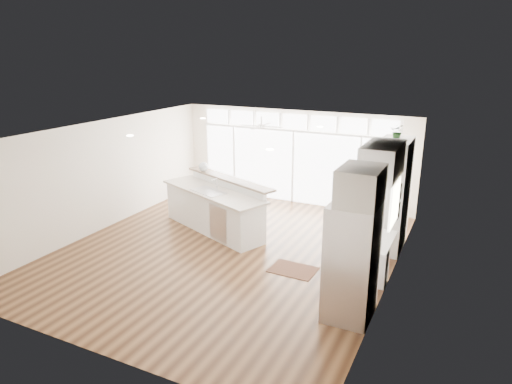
% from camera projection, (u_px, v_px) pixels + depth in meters
% --- Properties ---
extents(floor, '(7.00, 8.00, 0.02)m').
position_uv_depth(floor, '(228.00, 252.00, 10.23)').
color(floor, '#412614').
rests_on(floor, ground).
extents(ceiling, '(7.00, 8.00, 0.02)m').
position_uv_depth(ceiling, '(225.00, 132.00, 9.42)').
color(ceiling, white).
rests_on(ceiling, wall_back).
extents(wall_back, '(7.00, 0.04, 2.70)m').
position_uv_depth(wall_back, '(294.00, 157.00, 13.26)').
color(wall_back, white).
rests_on(wall_back, floor).
extents(wall_front, '(7.00, 0.04, 2.70)m').
position_uv_depth(wall_front, '(86.00, 271.00, 6.39)').
color(wall_front, white).
rests_on(wall_front, floor).
extents(wall_left, '(0.04, 8.00, 2.70)m').
position_uv_depth(wall_left, '(104.00, 175.00, 11.29)').
color(wall_left, white).
rests_on(wall_left, floor).
extents(wall_right, '(0.04, 8.00, 2.70)m').
position_uv_depth(wall_right, '(393.00, 219.00, 8.36)').
color(wall_right, white).
rests_on(wall_right, floor).
extents(glass_wall, '(5.80, 0.06, 2.08)m').
position_uv_depth(glass_wall, '(293.00, 167.00, 13.29)').
color(glass_wall, silver).
rests_on(glass_wall, wall_back).
extents(transom_row, '(5.90, 0.06, 0.40)m').
position_uv_depth(transom_row, '(295.00, 122.00, 12.90)').
color(transom_row, silver).
rests_on(transom_row, wall_back).
extents(desk_window, '(0.04, 0.85, 0.85)m').
position_uv_depth(desk_window, '(394.00, 204.00, 8.57)').
color(desk_window, white).
rests_on(desk_window, wall_right).
extents(ceiling_fan, '(1.16, 1.16, 0.32)m').
position_uv_depth(ceiling_fan, '(261.00, 122.00, 12.10)').
color(ceiling_fan, white).
rests_on(ceiling_fan, ceiling).
extents(recessed_lights, '(3.40, 3.00, 0.02)m').
position_uv_depth(recessed_lights, '(230.00, 131.00, 9.60)').
color(recessed_lights, white).
rests_on(recessed_lights, ceiling).
extents(oven_cabinet, '(0.64, 1.20, 2.50)m').
position_uv_depth(oven_cabinet, '(392.00, 195.00, 10.07)').
color(oven_cabinet, white).
rests_on(oven_cabinet, floor).
extents(desk_nook, '(0.72, 1.30, 0.76)m').
position_uv_depth(desk_nook, '(372.00, 257.00, 9.06)').
color(desk_nook, white).
rests_on(desk_nook, floor).
extents(upper_cabinets, '(0.64, 1.30, 0.64)m').
position_uv_depth(upper_cabinets, '(382.00, 161.00, 8.46)').
color(upper_cabinets, white).
rests_on(upper_cabinets, wall_right).
extents(refrigerator, '(0.76, 0.90, 2.00)m').
position_uv_depth(refrigerator, '(352.00, 261.00, 7.47)').
color(refrigerator, silver).
rests_on(refrigerator, floor).
extents(fridge_cabinet, '(0.64, 0.90, 0.60)m').
position_uv_depth(fridge_cabinet, '(361.00, 186.00, 7.05)').
color(fridge_cabinet, white).
rests_on(fridge_cabinet, wall_right).
extents(framed_photos, '(0.06, 0.22, 0.80)m').
position_uv_depth(framed_photos, '(399.00, 202.00, 9.15)').
color(framed_photos, black).
rests_on(framed_photos, wall_right).
extents(kitchen_island, '(3.40, 2.33, 1.26)m').
position_uv_depth(kitchen_island, '(213.00, 206.00, 11.25)').
color(kitchen_island, white).
rests_on(kitchen_island, floor).
extents(rug, '(0.94, 0.69, 0.01)m').
position_uv_depth(rug, '(293.00, 270.00, 9.35)').
color(rug, '#331910').
rests_on(rug, floor).
extents(office_chair, '(0.56, 0.53, 0.92)m').
position_uv_depth(office_chair, '(339.00, 239.00, 9.73)').
color(office_chair, black).
rests_on(office_chair, floor).
extents(fishbowl, '(0.32, 0.32, 0.24)m').
position_uv_depth(fishbowl, '(203.00, 167.00, 11.96)').
color(fishbowl, silver).
rests_on(fishbowl, kitchen_island).
extents(monitor, '(0.11, 0.46, 0.38)m').
position_uv_depth(monitor, '(370.00, 230.00, 8.92)').
color(monitor, black).
rests_on(monitor, desk_nook).
extents(keyboard, '(0.14, 0.29, 0.01)m').
position_uv_depth(keyboard, '(361.00, 237.00, 9.05)').
color(keyboard, silver).
rests_on(keyboard, desk_nook).
extents(potted_plant, '(0.31, 0.34, 0.25)m').
position_uv_depth(potted_plant, '(397.00, 133.00, 9.66)').
color(potted_plant, '#2A5926').
rests_on(potted_plant, oven_cabinet).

